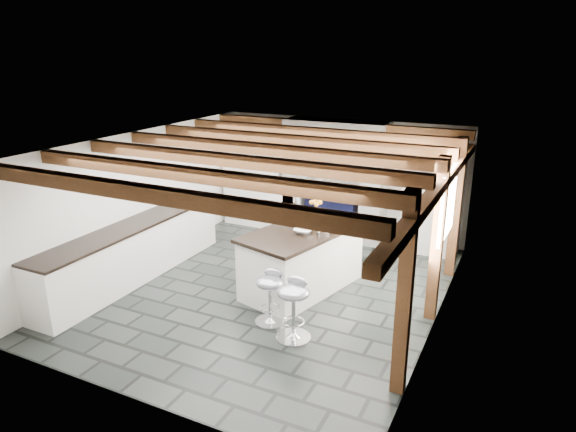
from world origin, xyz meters
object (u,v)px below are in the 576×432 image
at_px(range_cooker, 333,213).
at_px(bar_stool_near, 294,302).
at_px(kitchen_island, 302,259).
at_px(bar_stool_far, 270,290).

xyz_separation_m(range_cooker, bar_stool_near, (0.94, -3.83, 0.06)).
relative_size(range_cooker, kitchen_island, 0.46).
height_order(kitchen_island, bar_stool_near, kitchen_island).
bearing_deg(range_cooker, bar_stool_far, -82.49).
xyz_separation_m(range_cooker, kitchen_island, (0.43, -2.46, 0.04)).
relative_size(kitchen_island, bar_stool_near, 2.57).
xyz_separation_m(kitchen_island, bar_stool_far, (0.04, -1.14, -0.02)).
height_order(range_cooker, bar_stool_near, range_cooker).
height_order(range_cooker, bar_stool_far, range_cooker).
distance_m(range_cooker, bar_stool_near, 3.94).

